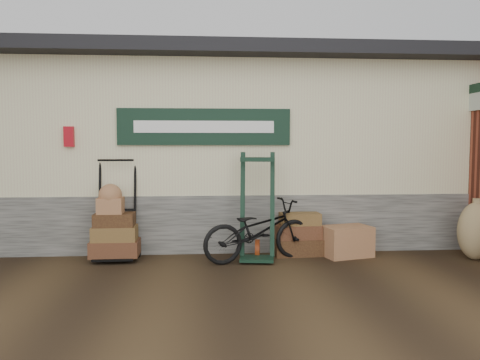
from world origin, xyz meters
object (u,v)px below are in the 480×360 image
object	(u,v)px
porter_trolley	(116,202)
green_barrow	(257,207)
wicker_hamper	(347,241)
suitcase_stack	(297,233)
bicycle	(259,227)

from	to	relation	value
porter_trolley	green_barrow	distance (m)	2.08
wicker_hamper	green_barrow	bearing A→B (deg)	-174.90
porter_trolley	suitcase_stack	xyz separation A→B (m)	(2.72, 0.01, -0.50)
green_barrow	bicycle	xyz separation A→B (m)	(0.02, -0.07, -0.29)
green_barrow	wicker_hamper	bearing A→B (deg)	13.26
green_barrow	porter_trolley	bearing A→B (deg)	-179.63
wicker_hamper	bicycle	xyz separation A→B (m)	(-1.36, -0.19, 0.27)
porter_trolley	wicker_hamper	world-z (taller)	porter_trolley
porter_trolley	green_barrow	size ratio (longest dim) A/B	1.06
green_barrow	suitcase_stack	distance (m)	0.85
suitcase_stack	bicycle	bearing A→B (deg)	-150.23
wicker_hamper	bicycle	size ratio (longest dim) A/B	0.41
suitcase_stack	wicker_hamper	size ratio (longest dim) A/B	1.06
green_barrow	bicycle	bearing A→B (deg)	-68.03
bicycle	green_barrow	bearing A→B (deg)	-4.17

